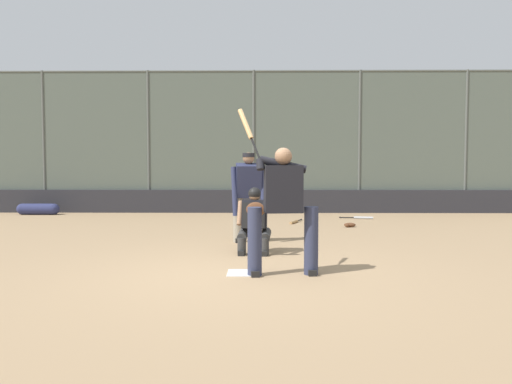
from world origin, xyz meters
The scene contains 12 objects.
ground_plane centered at (0.00, 0.00, 0.00)m, with size 160.00×160.00×0.00m, color #9E7F5B.
home_plate_marker centered at (0.00, 0.00, 0.01)m, with size 0.43×0.43×0.01m, color white.
backstop_fence centered at (0.00, -8.52, 2.25)m, with size 19.35×0.08×4.31m.
padding_wall centered at (0.00, -8.42, 0.35)m, with size 18.89×0.18×0.69m, color #28282D.
bleachers_beyond centered at (-1.60, -11.02, 0.48)m, with size 13.49×2.50×1.48m.
batter_at_plate centered at (-0.53, 0.09, 0.93)m, with size 1.10×0.58×2.25m.
catcher_behind_plate centered at (-0.12, -1.50, 0.57)m, with size 0.58×0.71×1.10m.
umpire_home centered at (0.00, -2.69, 0.91)m, with size 0.68×0.47×1.70m.
spare_bat_near_backstop centered at (-2.92, -6.71, 0.03)m, with size 0.90×0.17×0.07m.
spare_bat_by_padding centered at (-1.08, -5.77, 0.03)m, with size 0.37×0.80×0.07m.
fielding_glove_on_dirt centered at (-2.31, -4.99, 0.05)m, with size 0.28×0.21×0.10m.
equipment_bag_dugout_side centered at (6.30, -7.74, 0.16)m, with size 1.25×0.32×0.32m.
Camera 1 is at (-0.25, 6.69, 1.49)m, focal length 35.00 mm.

